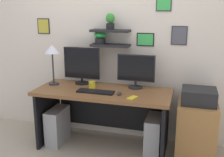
% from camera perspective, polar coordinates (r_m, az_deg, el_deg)
% --- Properties ---
extents(ground_plane, '(8.00, 8.00, 0.00)m').
position_cam_1_polar(ground_plane, '(3.60, -1.80, -13.96)').
color(ground_plane, tan).
extents(back_wall_assembly, '(4.40, 0.24, 2.70)m').
position_cam_1_polar(back_wall_assembly, '(3.60, 0.18, 8.73)').
color(back_wall_assembly, beige).
rests_on(back_wall_assembly, ground).
extents(desk, '(1.64, 0.68, 0.75)m').
position_cam_1_polar(desk, '(3.42, -1.59, -5.56)').
color(desk, brown).
rests_on(desk, ground).
extents(monitor_left, '(0.48, 0.18, 0.47)m').
position_cam_1_polar(monitor_left, '(3.56, -6.34, 2.81)').
color(monitor_left, black).
rests_on(monitor_left, desk).
extents(monitor_right, '(0.47, 0.18, 0.42)m').
position_cam_1_polar(monitor_right, '(3.37, 5.01, 1.70)').
color(monitor_right, black).
rests_on(monitor_right, desk).
extents(keyboard, '(0.44, 0.14, 0.02)m').
position_cam_1_polar(keyboard, '(3.22, -3.44, -2.75)').
color(keyboard, black).
rests_on(keyboard, desk).
extents(computer_mouse, '(0.06, 0.09, 0.03)m').
position_cam_1_polar(computer_mouse, '(3.14, 1.49, -3.12)').
color(computer_mouse, '#2D2D33').
rests_on(computer_mouse, desk).
extents(desk_lamp, '(0.20, 0.20, 0.51)m').
position_cam_1_polar(desk_lamp, '(3.55, -12.36, 5.33)').
color(desk_lamp, '#2D2D33').
rests_on(desk_lamp, desk).
extents(cell_phone, '(0.11, 0.16, 0.01)m').
position_cam_1_polar(cell_phone, '(3.03, 4.26, -4.01)').
color(cell_phone, yellow).
rests_on(cell_phone, desk).
extents(coffee_mug, '(0.08, 0.08, 0.09)m').
position_cam_1_polar(coffee_mug, '(3.38, -4.18, -1.34)').
color(coffee_mug, yellow).
rests_on(coffee_mug, desk).
extents(drawer_cabinet, '(0.44, 0.50, 0.66)m').
position_cam_1_polar(drawer_cabinet, '(3.40, 17.10, -10.21)').
color(drawer_cabinet, '#9E6B38').
rests_on(drawer_cabinet, ground).
extents(printer, '(0.38, 0.34, 0.17)m').
position_cam_1_polar(printer, '(3.25, 17.64, -3.53)').
color(printer, black).
rests_on(printer, drawer_cabinet).
extents(computer_tower_left, '(0.18, 0.40, 0.46)m').
position_cam_1_polar(computer_tower_left, '(3.68, -11.26, -9.60)').
color(computer_tower_left, '#99999E').
rests_on(computer_tower_left, ground).
extents(computer_tower_right, '(0.18, 0.40, 0.47)m').
position_cam_1_polar(computer_tower_right, '(3.39, 8.66, -11.59)').
color(computer_tower_right, '#99999E').
rests_on(computer_tower_right, ground).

